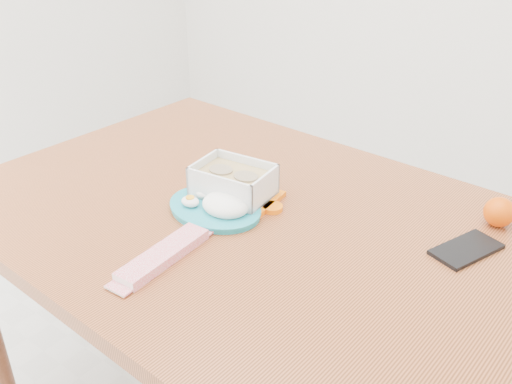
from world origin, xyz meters
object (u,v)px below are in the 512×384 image
Objects in this scene: dining_table at (256,247)px; rice_plate at (218,205)px; food_container at (233,183)px; orange_fruit at (499,212)px; smartphone at (466,249)px.

rice_plate reaches higher than dining_table.
food_container is 0.93× the size of rice_plate.
food_container is 0.59m from orange_fruit.
smartphone is at bearing -96.47° from orange_fruit.
rice_plate is at bearing -148.87° from dining_table.
rice_plate is (0.01, -0.07, -0.02)m from food_container.
dining_table is 0.45m from smartphone.
orange_fruit is at bearing 35.28° from rice_plate.
rice_plate is at bearing -85.68° from food_container.
orange_fruit is 0.14m from smartphone.
smartphone is (0.51, 0.12, -0.04)m from food_container.
food_container is 0.53m from smartphone.
food_container reaches higher than orange_fruit.
food_container is 1.46× the size of smartphone.
dining_table is 6.48× the size of food_container.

